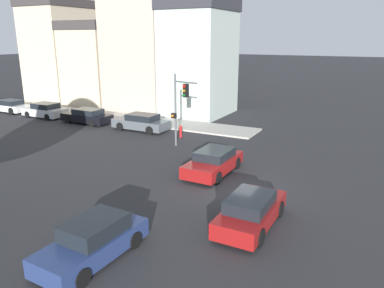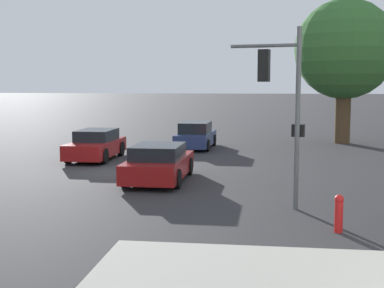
{
  "view_description": "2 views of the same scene",
  "coord_description": "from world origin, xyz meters",
  "px_view_note": "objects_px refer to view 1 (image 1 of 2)",
  "views": [
    {
      "loc": [
        -16.87,
        -6.38,
        7.46
      ],
      "look_at": [
        2.75,
        3.92,
        1.13
      ],
      "focal_mm": 35.0,
      "sensor_mm": 36.0,
      "label": 1
    },
    {
      "loc": [
        20.38,
        5.63,
        3.57
      ],
      "look_at": [
        2.47,
        3.25,
        1.48
      ],
      "focal_mm": 50.0,
      "sensor_mm": 36.0,
      "label": 2
    }
  ],
  "objects_px": {
    "traffic_signal": "(180,101)",
    "parked_car_2": "(45,110)",
    "parked_car_1": "(87,116)",
    "parked_car_3": "(10,106)",
    "fire_hydrant": "(181,131)",
    "crossing_car_2": "(93,241)",
    "parked_car_0": "(141,122)",
    "crossing_car_0": "(214,162)",
    "crossing_car_1": "(251,211)"
  },
  "relations": [
    {
      "from": "traffic_signal",
      "to": "parked_car_2",
      "type": "bearing_deg",
      "value": -87.19
    },
    {
      "from": "parked_car_1",
      "to": "parked_car_3",
      "type": "bearing_deg",
      "value": -0.34
    },
    {
      "from": "fire_hydrant",
      "to": "traffic_signal",
      "type": "bearing_deg",
      "value": -151.04
    },
    {
      "from": "crossing_car_2",
      "to": "parked_car_0",
      "type": "relative_size",
      "value": 0.9
    },
    {
      "from": "crossing_car_0",
      "to": "fire_hydrant",
      "type": "xyz_separation_m",
      "value": [
        6.04,
        5.55,
        -0.16
      ]
    },
    {
      "from": "crossing_car_2",
      "to": "parked_car_3",
      "type": "bearing_deg",
      "value": -119.91
    },
    {
      "from": "parked_car_3",
      "to": "crossing_car_0",
      "type": "bearing_deg",
      "value": 166.05
    },
    {
      "from": "crossing_car_1",
      "to": "parked_car_0",
      "type": "relative_size",
      "value": 0.92
    },
    {
      "from": "crossing_car_0",
      "to": "parked_car_3",
      "type": "relative_size",
      "value": 1.03
    },
    {
      "from": "crossing_car_1",
      "to": "fire_hydrant",
      "type": "distance_m",
      "value": 14.58
    },
    {
      "from": "parked_car_0",
      "to": "parked_car_2",
      "type": "bearing_deg",
      "value": -0.04
    },
    {
      "from": "traffic_signal",
      "to": "crossing_car_2",
      "type": "xyz_separation_m",
      "value": [
        -13.45,
        -4.11,
        -2.59
      ]
    },
    {
      "from": "crossing_car_1",
      "to": "parked_car_3",
      "type": "distance_m",
      "value": 32.24
    },
    {
      "from": "traffic_signal",
      "to": "crossing_car_1",
      "type": "distance_m",
      "value": 12.2
    },
    {
      "from": "traffic_signal",
      "to": "parked_car_0",
      "type": "distance_m",
      "value": 6.58
    },
    {
      "from": "crossing_car_1",
      "to": "crossing_car_2",
      "type": "relative_size",
      "value": 1.03
    },
    {
      "from": "traffic_signal",
      "to": "fire_hydrant",
      "type": "relative_size",
      "value": 5.52
    },
    {
      "from": "parked_car_0",
      "to": "parked_car_1",
      "type": "bearing_deg",
      "value": 0.73
    },
    {
      "from": "crossing_car_1",
      "to": "fire_hydrant",
      "type": "bearing_deg",
      "value": 41.13
    },
    {
      "from": "parked_car_1",
      "to": "parked_car_3",
      "type": "relative_size",
      "value": 1.09
    },
    {
      "from": "crossing_car_2",
      "to": "parked_car_1",
      "type": "bearing_deg",
      "value": -134.26
    },
    {
      "from": "fire_hydrant",
      "to": "parked_car_0",
      "type": "bearing_deg",
      "value": 83.59
    },
    {
      "from": "traffic_signal",
      "to": "crossing_car_1",
      "type": "height_order",
      "value": "traffic_signal"
    },
    {
      "from": "traffic_signal",
      "to": "crossing_car_0",
      "type": "height_order",
      "value": "traffic_signal"
    },
    {
      "from": "parked_car_0",
      "to": "parked_car_3",
      "type": "relative_size",
      "value": 1.1
    },
    {
      "from": "parked_car_1",
      "to": "traffic_signal",
      "type": "bearing_deg",
      "value": 166.91
    },
    {
      "from": "parked_car_2",
      "to": "crossing_car_1",
      "type": "bearing_deg",
      "value": 154.76
    },
    {
      "from": "parked_car_1",
      "to": "parked_car_2",
      "type": "xyz_separation_m",
      "value": [
        0.09,
        5.44,
        0.03
      ]
    },
    {
      "from": "crossing_car_2",
      "to": "crossing_car_0",
      "type": "bearing_deg",
      "value": -178.3
    },
    {
      "from": "traffic_signal",
      "to": "parked_car_3",
      "type": "relative_size",
      "value": 1.18
    },
    {
      "from": "crossing_car_0",
      "to": "crossing_car_2",
      "type": "distance_m",
      "value": 9.8
    },
    {
      "from": "parked_car_1",
      "to": "parked_car_3",
      "type": "distance_m",
      "value": 10.68
    },
    {
      "from": "traffic_signal",
      "to": "crossing_car_0",
      "type": "xyz_separation_m",
      "value": [
        -3.65,
        -4.23,
        -2.61
      ]
    },
    {
      "from": "crossing_car_1",
      "to": "parked_car_2",
      "type": "distance_m",
      "value": 27.38
    },
    {
      "from": "crossing_car_0",
      "to": "parked_car_2",
      "type": "relative_size",
      "value": 1.03
    },
    {
      "from": "traffic_signal",
      "to": "parked_car_1",
      "type": "xyz_separation_m",
      "value": [
        2.77,
        11.2,
        -2.63
      ]
    },
    {
      "from": "parked_car_0",
      "to": "fire_hydrant",
      "type": "height_order",
      "value": "parked_car_0"
    },
    {
      "from": "crossing_car_0",
      "to": "parked_car_2",
      "type": "xyz_separation_m",
      "value": [
        6.51,
        20.87,
        0.01
      ]
    },
    {
      "from": "parked_car_1",
      "to": "crossing_car_1",
      "type": "bearing_deg",
      "value": 150.27
    },
    {
      "from": "crossing_car_0",
      "to": "fire_hydrant",
      "type": "relative_size",
      "value": 4.82
    },
    {
      "from": "parked_car_0",
      "to": "fire_hydrant",
      "type": "xyz_separation_m",
      "value": [
        -0.45,
        -4.01,
        -0.17
      ]
    },
    {
      "from": "parked_car_0",
      "to": "parked_car_1",
      "type": "distance_m",
      "value": 5.87
    },
    {
      "from": "crossing_car_0",
      "to": "parked_car_3",
      "type": "distance_m",
      "value": 26.94
    },
    {
      "from": "traffic_signal",
      "to": "crossing_car_1",
      "type": "bearing_deg",
      "value": 55.94
    },
    {
      "from": "fire_hydrant",
      "to": "parked_car_1",
      "type": "bearing_deg",
      "value": 87.78
    },
    {
      "from": "parked_car_0",
      "to": "fire_hydrant",
      "type": "relative_size",
      "value": 5.16
    },
    {
      "from": "crossing_car_2",
      "to": "parked_car_1",
      "type": "distance_m",
      "value": 22.31
    },
    {
      "from": "traffic_signal",
      "to": "fire_hydrant",
      "type": "bearing_deg",
      "value": -138.47
    },
    {
      "from": "parked_car_0",
      "to": "parked_car_1",
      "type": "height_order",
      "value": "parked_car_0"
    },
    {
      "from": "traffic_signal",
      "to": "crossing_car_1",
      "type": "xyz_separation_m",
      "value": [
        -8.66,
        -8.19,
        -2.6
      ]
    }
  ]
}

